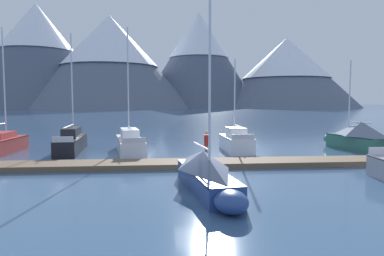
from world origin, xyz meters
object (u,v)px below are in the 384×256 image
(sailboat_end_of_dock, at_px, (356,136))
(sailboat_nearest_berth, at_px, (3,144))
(sailboat_second_berth, at_px, (73,142))
(sailboat_far_berth, at_px, (234,141))
(person_on_dock, at_px, (206,144))
(sailboat_mid_dock_port, at_px, (129,143))
(sailboat_mid_dock_starboard, at_px, (207,172))

(sailboat_end_of_dock, bearing_deg, sailboat_nearest_berth, 178.91)
(sailboat_nearest_berth, xyz_separation_m, sailboat_end_of_dock, (25.82, -0.49, 0.36))
(sailboat_second_berth, bearing_deg, sailboat_end_of_dock, -2.44)
(sailboat_nearest_berth, xyz_separation_m, sailboat_second_berth, (4.71, 0.41, 0.05))
(sailboat_second_berth, height_order, sailboat_end_of_dock, sailboat_second_berth)
(sailboat_far_berth, height_order, person_on_dock, sailboat_far_berth)
(sailboat_mid_dock_port, distance_m, sailboat_mid_dock_starboard, 11.94)
(sailboat_mid_dock_starboard, height_order, person_on_dock, sailboat_mid_dock_starboard)
(sailboat_nearest_berth, height_order, sailboat_far_berth, sailboat_nearest_berth)
(sailboat_mid_dock_port, xyz_separation_m, sailboat_far_berth, (7.75, 0.26, 0.00))
(sailboat_far_berth, relative_size, person_on_dock, 3.99)
(sailboat_nearest_berth, height_order, person_on_dock, sailboat_nearest_berth)
(sailboat_far_berth, distance_m, sailboat_end_of_dock, 9.20)
(sailboat_second_berth, height_order, sailboat_mid_dock_starboard, sailboat_mid_dock_starboard)
(sailboat_second_berth, xyz_separation_m, sailboat_mid_dock_port, (4.18, -0.72, -0.02))
(sailboat_mid_dock_starboard, bearing_deg, sailboat_far_berth, 72.99)
(sailboat_mid_dock_starboard, height_order, sailboat_end_of_dock, sailboat_mid_dock_starboard)
(sailboat_mid_dock_port, xyz_separation_m, sailboat_end_of_dock, (16.92, -0.18, 0.33))
(sailboat_end_of_dock, bearing_deg, sailboat_second_berth, 177.56)
(sailboat_end_of_dock, bearing_deg, sailboat_far_berth, 177.26)
(sailboat_nearest_berth, distance_m, sailboat_end_of_dock, 25.83)
(sailboat_second_berth, xyz_separation_m, sailboat_mid_dock_starboard, (8.43, -11.88, 0.06))
(person_on_dock, bearing_deg, sailboat_mid_dock_port, 129.94)
(sailboat_mid_dock_starboard, bearing_deg, sailboat_mid_dock_port, 110.85)
(sailboat_far_berth, relative_size, sailboat_end_of_dock, 1.00)
(sailboat_end_of_dock, bearing_deg, sailboat_mid_dock_starboard, -139.09)
(sailboat_second_berth, height_order, sailboat_mid_dock_port, sailboat_mid_dock_port)
(sailboat_nearest_berth, xyz_separation_m, sailboat_far_berth, (16.64, -0.05, 0.03))
(sailboat_second_berth, distance_m, sailboat_far_berth, 11.94)
(sailboat_mid_dock_port, relative_size, sailboat_far_berth, 1.32)
(sailboat_mid_dock_starboard, relative_size, sailboat_end_of_dock, 1.32)
(sailboat_nearest_berth, distance_m, sailboat_mid_dock_starboard, 17.45)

